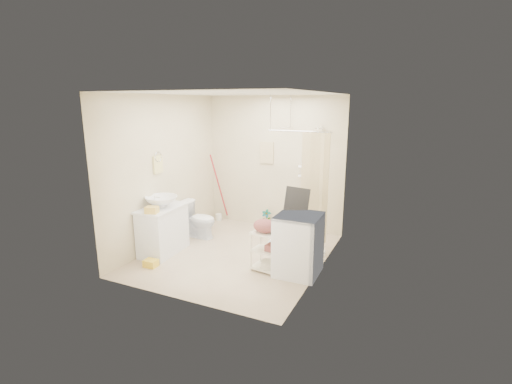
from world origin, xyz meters
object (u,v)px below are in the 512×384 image
at_px(toilet, 199,219).
at_px(laundry_rack, 270,248).
at_px(vanity, 163,230).
at_px(washing_machine, 298,244).

height_order(toilet, laundry_rack, laundry_rack).
bearing_deg(toilet, vanity, 172.74).
bearing_deg(laundry_rack, vanity, -169.47).
xyz_separation_m(toilet, washing_machine, (2.18, -0.69, 0.11)).
bearing_deg(vanity, washing_machine, 1.88).
height_order(vanity, laundry_rack, vanity).
bearing_deg(washing_machine, laundry_rack, -165.81).
distance_m(washing_machine, laundry_rack, 0.43).
distance_m(vanity, laundry_rack, 1.90).
relative_size(vanity, washing_machine, 1.00).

